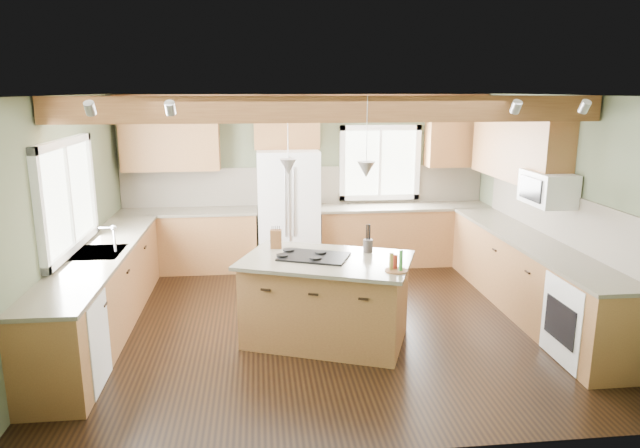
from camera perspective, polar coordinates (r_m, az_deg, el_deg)
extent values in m
plane|color=black|center=(6.79, 0.48, -9.77)|extent=(5.60, 5.60, 0.00)
plane|color=silver|center=(6.24, 0.53, 12.76)|extent=(5.60, 5.60, 0.00)
plane|color=#4D583E|center=(8.84, -1.41, 4.45)|extent=(5.60, 0.00, 5.60)
plane|color=#4D583E|center=(6.67, -24.12, 0.37)|extent=(0.00, 5.00, 5.00)
plane|color=#4D583E|center=(7.27, 23.02, 1.45)|extent=(0.00, 5.00, 5.00)
cube|color=brown|center=(5.78, 1.09, 11.42)|extent=(5.55, 0.26, 0.26)
cube|color=brown|center=(8.63, -1.40, 12.51)|extent=(5.55, 0.20, 0.10)
cube|color=brown|center=(8.83, -1.40, 3.86)|extent=(5.58, 0.03, 0.58)
cube|color=brown|center=(7.32, 22.66, 0.84)|extent=(0.03, 3.70, 0.58)
cube|color=brown|center=(8.75, -12.97, -1.74)|extent=(2.02, 0.60, 0.88)
cube|color=#4B4337|center=(8.65, -13.13, 1.21)|extent=(2.06, 0.64, 0.04)
cube|color=brown|center=(8.97, 8.32, -1.17)|extent=(2.62, 0.60, 0.88)
cube|color=#4B4337|center=(8.87, 8.42, 1.71)|extent=(2.66, 0.64, 0.04)
cube|color=brown|center=(6.86, -20.92, -6.49)|extent=(0.60, 3.70, 0.88)
cube|color=#4B4337|center=(6.73, -21.24, -2.79)|extent=(0.64, 3.74, 0.04)
cube|color=brown|center=(7.38, 20.18, -5.05)|extent=(0.60, 3.70, 0.88)
cube|color=#4B4337|center=(7.25, 20.47, -1.59)|extent=(0.64, 3.74, 0.04)
cube|color=brown|center=(8.64, -14.73, 8.17)|extent=(1.40, 0.35, 0.90)
cube|color=brown|center=(8.55, -3.37, 9.87)|extent=(0.96, 0.35, 0.70)
cube|color=brown|center=(7.89, 19.17, 7.41)|extent=(0.35, 2.20, 0.90)
cube|color=brown|center=(9.08, 13.46, 8.46)|extent=(0.90, 0.35, 0.90)
cube|color=white|center=(6.67, -24.03, 2.56)|extent=(0.04, 1.60, 1.05)
cube|color=white|center=(8.95, 5.99, 6.11)|extent=(1.10, 0.04, 1.00)
cube|color=#262628|center=(6.73, -21.24, -2.75)|extent=(0.50, 0.65, 0.03)
cylinder|color=#B2B2B7|center=(6.64, -19.85, -1.53)|extent=(0.02, 0.02, 0.28)
cube|color=white|center=(5.70, -24.05, -10.94)|extent=(0.60, 0.60, 0.84)
cube|color=white|center=(6.31, 25.30, -8.72)|extent=(0.60, 0.72, 0.84)
cube|color=white|center=(7.07, 21.83, 3.32)|extent=(0.40, 0.70, 0.38)
cone|color=#B2B2B7|center=(5.94, -3.19, 5.74)|extent=(0.18, 0.18, 0.16)
cone|color=#B2B2B7|center=(5.74, 4.64, 5.45)|extent=(0.18, 0.18, 0.16)
cube|color=white|center=(8.51, -3.19, 1.36)|extent=(0.90, 0.74, 1.80)
cube|color=brown|center=(6.19, 0.62, -7.73)|extent=(1.89, 1.53, 0.88)
cube|color=#4B4337|center=(6.04, 0.63, -3.65)|extent=(2.03, 1.67, 0.04)
cube|color=black|center=(6.06, -0.62, -3.28)|extent=(0.83, 0.70, 0.02)
cube|color=brown|center=(6.41, -4.43, -1.51)|extent=(0.13, 0.10, 0.21)
cylinder|color=#39312D|center=(6.27, 4.82, -2.19)|extent=(0.15, 0.15, 0.14)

